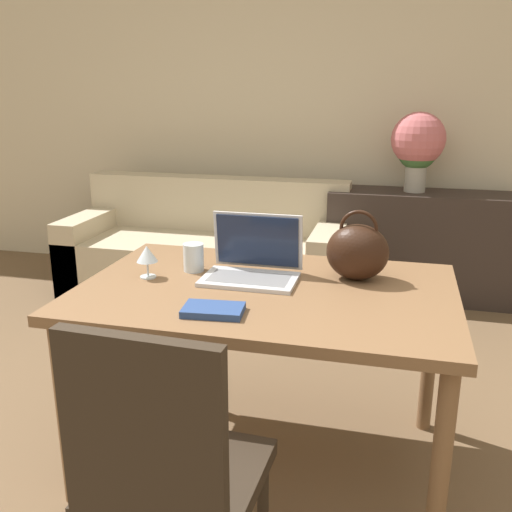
% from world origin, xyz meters
% --- Properties ---
extents(wall_back, '(10.00, 0.06, 2.70)m').
position_xyz_m(wall_back, '(0.00, 3.12, 1.35)').
color(wall_back, beige).
rests_on(wall_back, ground_plane).
extents(dining_table, '(1.40, 0.92, 0.75)m').
position_xyz_m(dining_table, '(0.02, 0.67, 0.67)').
color(dining_table, brown).
rests_on(dining_table, ground_plane).
extents(chair, '(0.46, 0.46, 0.95)m').
position_xyz_m(chair, '(-0.06, -0.12, 0.52)').
color(chair, '#2D2319').
rests_on(chair, ground_plane).
extents(couch, '(1.99, 0.81, 0.82)m').
position_xyz_m(couch, '(-0.85, 2.50, 0.29)').
color(couch, '#C1B293').
rests_on(couch, ground_plane).
extents(sideboard, '(1.32, 0.40, 0.77)m').
position_xyz_m(sideboard, '(0.66, 2.79, 0.38)').
color(sideboard, '#332823').
rests_on(sideboard, ground_plane).
extents(laptop, '(0.36, 0.27, 0.24)m').
position_xyz_m(laptop, '(-0.06, 0.78, 0.82)').
color(laptop, silver).
rests_on(laptop, dining_table).
extents(drinking_glass, '(0.08, 0.08, 0.11)m').
position_xyz_m(drinking_glass, '(-0.32, 0.80, 0.81)').
color(drinking_glass, silver).
rests_on(drinking_glass, dining_table).
extents(wine_glass, '(0.08, 0.08, 0.13)m').
position_xyz_m(wine_glass, '(-0.46, 0.67, 0.84)').
color(wine_glass, silver).
rests_on(wine_glass, dining_table).
extents(handbag, '(0.24, 0.18, 0.28)m').
position_xyz_m(handbag, '(0.34, 0.85, 0.86)').
color(handbag, black).
rests_on(handbag, dining_table).
extents(flower_vase, '(0.37, 0.37, 0.54)m').
position_xyz_m(flower_vase, '(0.58, 2.80, 1.09)').
color(flower_vase, '#9E998E').
rests_on(flower_vase, sideboard).
extents(book, '(0.21, 0.14, 0.02)m').
position_xyz_m(book, '(-0.10, 0.38, 0.76)').
color(book, navy).
rests_on(book, dining_table).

